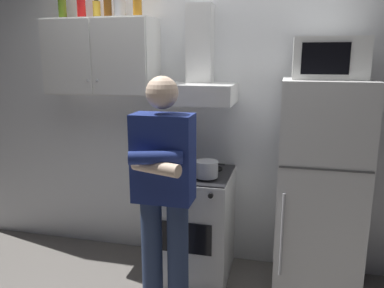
{
  "coord_description": "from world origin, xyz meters",
  "views": [
    {
      "loc": [
        0.63,
        -2.56,
        1.75
      ],
      "look_at": [
        0.0,
        0.0,
        1.15
      ],
      "focal_mm": 35.83,
      "sensor_mm": 36.0,
      "label": 1
    }
  ],
  "objects": [
    {
      "name": "refrigerator",
      "position": [
        0.9,
        0.25,
        0.8
      ],
      "size": [
        0.6,
        0.62,
        1.6
      ],
      "color": "silver",
      "rests_on": "ground_plane"
    },
    {
      "name": "bottle_olive_oil",
      "position": [
        -1.21,
        0.42,
        2.17
      ],
      "size": [
        0.07,
        0.07,
        0.25
      ],
      "color": "#4C6B19",
      "rests_on": "upper_cabinet"
    },
    {
      "name": "back_wall_tiled",
      "position": [
        0.0,
        0.6,
        1.35
      ],
      "size": [
        4.8,
        0.1,
        2.7
      ],
      "primitive_type": "cube",
      "color": "white",
      "rests_on": "ground_plane"
    },
    {
      "name": "microwave",
      "position": [
        0.9,
        0.27,
        1.74
      ],
      "size": [
        0.48,
        0.37,
        0.28
      ],
      "color": "silver",
      "rests_on": "refrigerator"
    },
    {
      "name": "bottle_liquor_amber",
      "position": [
        -0.52,
        0.36,
        2.18
      ],
      "size": [
        0.07,
        0.07,
        0.27
      ],
      "color": "#B7721E",
      "rests_on": "upper_cabinet"
    },
    {
      "name": "upper_cabinet",
      "position": [
        -0.85,
        0.37,
        1.75
      ],
      "size": [
        0.9,
        0.37,
        0.6
      ],
      "color": "white"
    },
    {
      "name": "bottle_soda_red",
      "position": [
        -1.02,
        0.4,
        2.19
      ],
      "size": [
        0.07,
        0.07,
        0.29
      ],
      "color": "red",
      "rests_on": "upper_cabinet"
    },
    {
      "name": "stove_oven",
      "position": [
        -0.05,
        0.25,
        0.43
      ],
      "size": [
        0.6,
        0.62,
        0.87
      ],
      "color": "silver",
      "rests_on": "ground_plane"
    },
    {
      "name": "bottle_canister_steel",
      "position": [
        -0.69,
        0.41,
        2.15
      ],
      "size": [
        0.09,
        0.09,
        0.21
      ],
      "color": "#B2B5BA",
      "rests_on": "upper_cabinet"
    },
    {
      "name": "person_standing",
      "position": [
        -0.1,
        -0.36,
        0.9
      ],
      "size": [
        0.38,
        0.33,
        1.64
      ],
      "color": "navy",
      "rests_on": "ground_plane"
    },
    {
      "name": "range_hood",
      "position": [
        -0.05,
        0.38,
        1.6
      ],
      "size": [
        0.6,
        0.44,
        0.75
      ],
      "color": "white"
    },
    {
      "name": "cooking_pot",
      "position": [
        0.08,
        0.13,
        0.93
      ],
      "size": [
        0.27,
        0.17,
        0.12
      ],
      "color": "#B7BABF",
      "rests_on": "stove_oven"
    },
    {
      "name": "bottle_beer_brown",
      "position": [
        -0.79,
        0.39,
        2.16
      ],
      "size": [
        0.06,
        0.06,
        0.24
      ],
      "color": "brown",
      "rests_on": "upper_cabinet"
    },
    {
      "name": "bottle_spice_jar",
      "position": [
        -0.89,
        0.41,
        2.12
      ],
      "size": [
        0.06,
        0.06,
        0.16
      ],
      "color": "gold",
      "rests_on": "upper_cabinet"
    }
  ]
}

